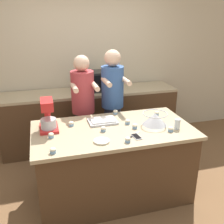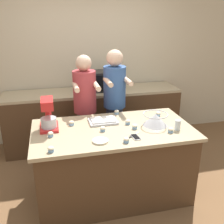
{
  "view_description": "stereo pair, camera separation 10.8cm",
  "coord_description": "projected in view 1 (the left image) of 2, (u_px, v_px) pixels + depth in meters",
  "views": [
    {
      "loc": [
        -0.74,
        -2.59,
        2.11
      ],
      "look_at": [
        0.0,
        0.05,
        1.06
      ],
      "focal_mm": 42.0,
      "sensor_mm": 36.0,
      "label": 1
    },
    {
      "loc": [
        -0.64,
        -2.62,
        2.11
      ],
      "look_at": [
        0.0,
        0.05,
        1.06
      ],
      "focal_mm": 42.0,
      "sensor_mm": 36.0,
      "label": 2
    }
  ],
  "objects": [
    {
      "name": "ground_plane",
      "position": [
        113.0,
        192.0,
        3.27
      ],
      "size": [
        16.0,
        16.0,
        0.0
      ],
      "primitive_type": "plane",
      "color": "brown"
    },
    {
      "name": "back_wall",
      "position": [
        85.0,
        61.0,
        4.34
      ],
      "size": [
        10.0,
        0.06,
        2.7
      ],
      "color": "beige",
      "rests_on": "ground_plane"
    },
    {
      "name": "island_counter",
      "position": [
        113.0,
        162.0,
        3.11
      ],
      "size": [
        1.8,
        0.96,
        0.88
      ],
      "color": "#4C331E",
      "rests_on": "ground_plane"
    },
    {
      "name": "back_counter",
      "position": [
        90.0,
        118.0,
        4.34
      ],
      "size": [
        2.8,
        0.6,
        0.93
      ],
      "color": "#4C331E",
      "rests_on": "ground_plane"
    },
    {
      "name": "person_left",
      "position": [
        83.0,
        110.0,
        3.6
      ],
      "size": [
        0.33,
        0.49,
        1.6
      ],
      "color": "#232328",
      "rests_on": "ground_plane"
    },
    {
      "name": "person_right",
      "position": [
        113.0,
        105.0,
        3.69
      ],
      "size": [
        0.32,
        0.49,
        1.65
      ],
      "color": "#33384C",
      "rests_on": "ground_plane"
    },
    {
      "name": "stand_mixer",
      "position": [
        48.0,
        117.0,
        2.88
      ],
      "size": [
        0.2,
        0.3,
        0.35
      ],
      "color": "red",
      "rests_on": "island_counter"
    },
    {
      "name": "mixing_bowl",
      "position": [
        155.0,
        119.0,
        3.03
      ],
      "size": [
        0.29,
        0.29,
        0.14
      ],
      "color": "#BCBCC1",
      "rests_on": "island_counter"
    },
    {
      "name": "baking_tray",
      "position": [
        103.0,
        121.0,
        3.11
      ],
      "size": [
        0.33,
        0.24,
        0.04
      ],
      "color": "#BCBCC1",
      "rests_on": "island_counter"
    },
    {
      "name": "microwave_oven",
      "position": [
        96.0,
        81.0,
        4.14
      ],
      "size": [
        0.44,
        0.33,
        0.31
      ],
      "color": "black",
      "rests_on": "back_counter"
    },
    {
      "name": "cell_phone",
      "position": [
        136.0,
        137.0,
        2.75
      ],
      "size": [
        0.09,
        0.15,
        0.01
      ],
      "color": "silver",
      "rests_on": "island_counter"
    },
    {
      "name": "drinking_glass",
      "position": [
        177.0,
        124.0,
        2.92
      ],
      "size": [
        0.06,
        0.06,
        0.12
      ],
      "color": "silver",
      "rests_on": "island_counter"
    },
    {
      "name": "small_plate",
      "position": [
        102.0,
        141.0,
        2.65
      ],
      "size": [
        0.17,
        0.17,
        0.02
      ],
      "color": "beige",
      "rests_on": "island_counter"
    },
    {
      "name": "knife",
      "position": [
        133.0,
        136.0,
        2.77
      ],
      "size": [
        0.19,
        0.14,
        0.01
      ],
      "color": "#BCBCC1",
      "rests_on": "island_counter"
    },
    {
      "name": "cupcake_0",
      "position": [
        135.0,
        126.0,
        2.94
      ],
      "size": [
        0.06,
        0.06,
        0.06
      ],
      "color": "#759EC6",
      "rests_on": "island_counter"
    },
    {
      "name": "cupcake_1",
      "position": [
        53.0,
        150.0,
        2.43
      ],
      "size": [
        0.06,
        0.06,
        0.06
      ],
      "color": "#759EC6",
      "rests_on": "island_counter"
    },
    {
      "name": "cupcake_2",
      "position": [
        115.0,
        112.0,
        3.36
      ],
      "size": [
        0.06,
        0.06,
        0.06
      ],
      "color": "#759EC6",
      "rests_on": "island_counter"
    },
    {
      "name": "cupcake_3",
      "position": [
        128.0,
        122.0,
        3.06
      ],
      "size": [
        0.06,
        0.06,
        0.06
      ],
      "color": "#759EC6",
      "rests_on": "island_counter"
    },
    {
      "name": "cupcake_4",
      "position": [
        157.0,
        113.0,
        3.32
      ],
      "size": [
        0.06,
        0.06,
        0.06
      ],
      "color": "#759EC6",
      "rests_on": "island_counter"
    },
    {
      "name": "cupcake_5",
      "position": [
        71.0,
        124.0,
        3.01
      ],
      "size": [
        0.06,
        0.06,
        0.06
      ],
      "color": "#759EC6",
      "rests_on": "island_counter"
    },
    {
      "name": "cupcake_6",
      "position": [
        128.0,
        140.0,
        2.63
      ],
      "size": [
        0.06,
        0.06,
        0.06
      ],
      "color": "#759EC6",
      "rests_on": "island_counter"
    },
    {
      "name": "cupcake_7",
      "position": [
        51.0,
        135.0,
        2.73
      ],
      "size": [
        0.06,
        0.06,
        0.06
      ],
      "color": "#759EC6",
      "rests_on": "island_counter"
    },
    {
      "name": "cupcake_8",
      "position": [
        171.0,
        129.0,
        2.87
      ],
      "size": [
        0.06,
        0.06,
        0.06
      ],
      "color": "#759EC6",
      "rests_on": "island_counter"
    },
    {
      "name": "cupcake_9",
      "position": [
        103.0,
        129.0,
        2.87
      ],
      "size": [
        0.06,
        0.06,
        0.06
      ],
      "color": "#759EC6",
      "rests_on": "island_counter"
    }
  ]
}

